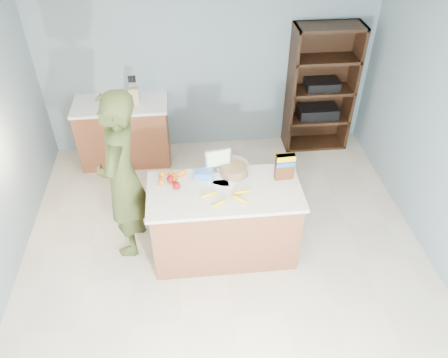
{
  "coord_description": "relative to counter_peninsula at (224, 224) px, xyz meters",
  "views": [
    {
      "loc": [
        -0.34,
        -3.02,
        3.74
      ],
      "look_at": [
        0.0,
        0.35,
        1.0
      ],
      "focal_mm": 35.0,
      "sensor_mm": 36.0,
      "label": 1
    }
  ],
  "objects": [
    {
      "name": "person",
      "position": [
        -1.02,
        0.23,
        0.55
      ],
      "size": [
        0.56,
        0.76,
        1.92
      ],
      "primitive_type": "imported",
      "rotation": [
        0.0,
        0.0,
        -1.71
      ],
      "color": "#38431D",
      "rests_on": "ground"
    },
    {
      "name": "counter_peninsula",
      "position": [
        0.0,
        0.0,
        0.0
      ],
      "size": [
        1.56,
        0.76,
        0.9
      ],
      "color": "brown",
      "rests_on": "ground"
    },
    {
      "name": "cereal_box",
      "position": [
        0.63,
        0.13,
        0.65
      ],
      "size": [
        0.2,
        0.08,
        0.29
      ],
      "color": "#592B14",
      "rests_on": "counter_peninsula"
    },
    {
      "name": "envelopes",
      "position": [
        -0.03,
        0.11,
        0.49
      ],
      "size": [
        0.29,
        0.2,
        0.0
      ],
      "color": "white",
      "rests_on": "counter_peninsula"
    },
    {
      "name": "salad_bowl",
      "position": [
        0.13,
        0.25,
        0.54
      ],
      "size": [
        0.3,
        0.3,
        0.13
      ],
      "color": "#267219",
      "rests_on": "counter_peninsula"
    },
    {
      "name": "blue_carton",
      "position": [
        -0.19,
        0.22,
        0.52
      ],
      "size": [
        0.19,
        0.14,
        0.08
      ],
      "primitive_type": "cube",
      "rotation": [
        0.0,
        0.0,
        -0.12
      ],
      "color": "blue",
      "rests_on": "counter_peninsula"
    },
    {
      "name": "shelving_unit",
      "position": [
        1.55,
        2.05,
        0.45
      ],
      "size": [
        0.9,
        0.4,
        1.8
      ],
      "color": "black",
      "rests_on": "ground"
    },
    {
      "name": "knife_block",
      "position": [
        -0.99,
        1.87,
        0.6
      ],
      "size": [
        0.12,
        0.1,
        0.31
      ],
      "color": "tan",
      "rests_on": "back_cabinet"
    },
    {
      "name": "walls",
      "position": [
        0.0,
        -0.3,
        1.24
      ],
      "size": [
        4.52,
        5.02,
        2.51
      ],
      "color": "gray",
      "rests_on": "ground"
    },
    {
      "name": "bananas",
      "position": [
        0.02,
        -0.14,
        0.51
      ],
      "size": [
        0.52,
        0.25,
        0.04
      ],
      "color": "yellow",
      "rests_on": "counter_peninsula"
    },
    {
      "name": "apples",
      "position": [
        -0.51,
        0.12,
        0.53
      ],
      "size": [
        0.14,
        0.19,
        0.08
      ],
      "color": "#94090A",
      "rests_on": "counter_peninsula"
    },
    {
      "name": "back_cabinet",
      "position": [
        -1.2,
        1.9,
        0.04
      ],
      "size": [
        1.24,
        0.62,
        0.9
      ],
      "color": "brown",
      "rests_on": "ground"
    },
    {
      "name": "oranges",
      "position": [
        -0.52,
        0.23,
        0.52
      ],
      "size": [
        0.28,
        0.2,
        0.07
      ],
      "color": "orange",
      "rests_on": "counter_peninsula"
    },
    {
      "name": "floor",
      "position": [
        0.0,
        -0.3,
        -0.42
      ],
      "size": [
        4.5,
        5.0,
        0.02
      ],
      "primitive_type": "cube",
      "color": "beige",
      "rests_on": "ground"
    },
    {
      "name": "tv",
      "position": [
        -0.04,
        0.32,
        0.64
      ],
      "size": [
        0.28,
        0.12,
        0.28
      ],
      "color": "silver",
      "rests_on": "counter_peninsula"
    }
  ]
}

